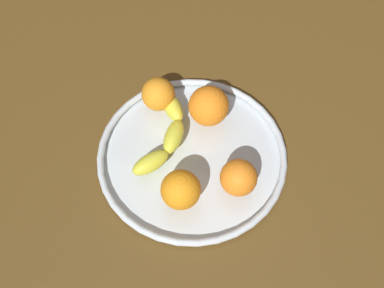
{
  "coord_description": "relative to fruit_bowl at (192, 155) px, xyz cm",
  "views": [
    {
      "loc": [
        -39.52,
        -5.66,
        72.1
      ],
      "look_at": [
        0.0,
        0.0,
        4.8
      ],
      "focal_mm": 43.81,
      "sensor_mm": 36.0,
      "label": 1
    }
  ],
  "objects": [
    {
      "name": "orange_front_right",
      "position": [
        -5.2,
        -8.29,
        3.94
      ],
      "size": [
        6.12,
        6.12,
        6.12
      ],
      "primitive_type": "sphere",
      "color": "orange",
      "rests_on": "fruit_bowl"
    },
    {
      "name": "ground_plane",
      "position": [
        0.0,
        0.0,
        -2.92
      ],
      "size": [
        159.06,
        159.06,
        4.0
      ],
      "primitive_type": "cube",
      "color": "brown"
    },
    {
      "name": "fruit_bowl",
      "position": [
        0.0,
        0.0,
        0.0
      ],
      "size": [
        33.05,
        33.05,
        1.8
      ],
      "color": "silver",
      "rests_on": "ground_plane"
    },
    {
      "name": "orange_center",
      "position": [
        -8.7,
        0.55,
        4.12
      ],
      "size": [
        6.47,
        6.47,
        6.47
      ],
      "primitive_type": "sphere",
      "color": "orange",
      "rests_on": "fruit_bowl"
    },
    {
      "name": "orange_front_left",
      "position": [
        9.36,
        7.42,
        3.92
      ],
      "size": [
        6.06,
        6.06,
        6.06
      ],
      "primitive_type": "sphere",
      "color": "orange",
      "rests_on": "fruit_bowl"
    },
    {
      "name": "orange_back_right",
      "position": [
        7.73,
        -1.83,
        4.45
      ],
      "size": [
        7.13,
        7.13,
        7.13
      ],
      "primitive_type": "sphere",
      "color": "orange",
      "rests_on": "fruit_bowl"
    },
    {
      "name": "banana",
      "position": [
        2.5,
        4.96,
        2.43
      ],
      "size": [
        19.34,
        8.56,
        3.09
      ],
      "rotation": [
        0.0,
        0.0,
        -0.14
      ],
      "color": "yellow",
      "rests_on": "fruit_bowl"
    }
  ]
}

